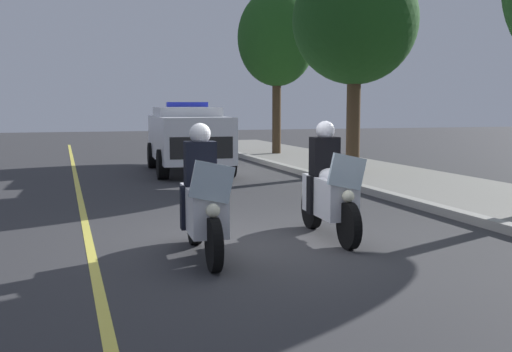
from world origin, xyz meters
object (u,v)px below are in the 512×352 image
police_motorcycle_lead_right (329,191)px  tree_far_back (355,22)px  tree_behind_suv (277,38)px  police_suv (188,136)px  police_motorcycle_lead_left (203,203)px

police_motorcycle_lead_right → tree_far_back: 9.20m
tree_behind_suv → police_suv: bearing=-42.4°
police_motorcycle_lead_right → police_suv: size_ratio=0.43×
police_motorcycle_lead_right → tree_far_back: bearing=151.2°
police_suv → police_motorcycle_lead_right: bearing=1.3°
tree_behind_suv → police_motorcycle_lead_right: bearing=-16.5°
police_suv → tree_behind_suv: size_ratio=0.79×
police_suv → tree_far_back: (2.04, 4.31, 3.18)m
tree_behind_suv → police_motorcycle_lead_left: bearing=-22.8°
police_motorcycle_lead_left → tree_behind_suv: 16.65m
police_motorcycle_lead_right → tree_behind_suv: tree_behind_suv is taller
police_motorcycle_lead_left → police_suv: bearing=169.8°
police_motorcycle_lead_right → police_suv: bearing=-178.7°
tree_far_back → police_suv: bearing=-115.3°
police_motorcycle_lead_left → tree_behind_suv: size_ratio=0.34×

